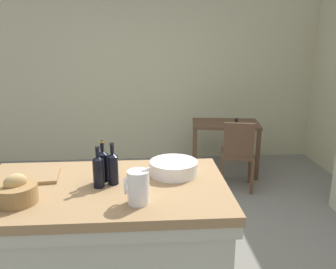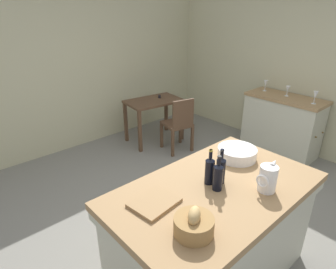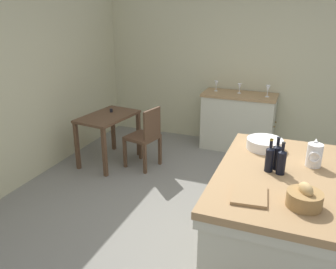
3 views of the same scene
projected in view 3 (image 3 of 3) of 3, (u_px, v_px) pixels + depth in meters
ground_plane at (212, 226)px, 3.76m from camera, size 6.76×6.76×0.00m
wall_back at (5, 87)px, 4.20m from camera, size 5.32×0.12×2.60m
wall_right at (257, 66)px, 5.58m from camera, size 0.12×5.20×2.60m
island_table at (272, 216)px, 3.07m from camera, size 1.66×0.98×0.91m
side_cabinet at (238, 121)px, 5.64m from camera, size 0.52×1.16×0.91m
writing_desk at (108, 123)px, 5.09m from camera, size 0.97×0.67×0.78m
wooden_chair at (145, 136)px, 4.96m from camera, size 0.48×0.48×0.89m
pitcher at (314, 155)px, 3.00m from camera, size 0.17×0.13×0.24m
wash_bowl at (265, 144)px, 3.39m from camera, size 0.34×0.34×0.10m
bread_basket at (305, 198)px, 2.41m from camera, size 0.24×0.24×0.18m
cutting_board at (249, 195)px, 2.55m from camera, size 0.34×0.28×0.02m
wine_bottle_dark at (277, 156)px, 2.95m from camera, size 0.07×0.07×0.29m
wine_bottle_amber at (270, 158)px, 2.91m from camera, size 0.07×0.07×0.29m
wine_bottle_green at (281, 161)px, 2.86m from camera, size 0.07×0.07×0.28m
wine_glass_far_left at (268, 89)px, 5.26m from camera, size 0.07×0.07×0.18m
wine_glass_left at (240, 87)px, 5.48m from camera, size 0.07×0.07×0.15m
wine_glass_middle at (216, 84)px, 5.61m from camera, size 0.07×0.07×0.17m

